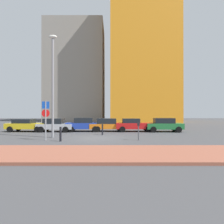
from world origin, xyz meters
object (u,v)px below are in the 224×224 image
at_px(traffic_bollard_near, 61,134).
at_px(street_lamp, 54,79).
at_px(parked_car_silver, 56,125).
at_px(parking_meter, 139,129).
at_px(parked_car_orange, 108,125).
at_px(parking_sign_post, 47,116).
at_px(parked_car_yellow, 28,125).
at_px(parked_car_red, 135,125).
at_px(parked_car_blue, 85,124).
at_px(traffic_bollard_mid, 103,130).
at_px(parked_car_green, 165,125).

bearing_deg(traffic_bollard_near, street_lamp, 119.54).
distance_m(parked_car_silver, parking_meter, 10.86).
xyz_separation_m(parked_car_orange, traffic_bollard_near, (-3.28, -7.77, -0.23)).
xyz_separation_m(parked_car_silver, parking_sign_post, (1.25, -6.82, 1.13)).
height_order(parked_car_yellow, street_lamp, street_lamp).
xyz_separation_m(parked_car_red, parking_meter, (-0.43, -7.10, 0.15)).
distance_m(parked_car_blue, parked_car_red, 5.59).
xyz_separation_m(traffic_bollard_near, traffic_bollard_mid, (2.91, 4.16, -0.02)).
relative_size(parked_car_yellow, parked_car_red, 1.08).
bearing_deg(parked_car_red, parked_car_silver, -178.53).
distance_m(parked_car_orange, traffic_bollard_near, 8.44).
bearing_deg(parking_meter, parked_car_yellow, 148.86).
relative_size(parking_sign_post, traffic_bollard_mid, 2.93).
distance_m(parked_car_yellow, traffic_bollard_mid, 9.36).
bearing_deg(parked_car_orange, parking_meter, -70.47).
relative_size(parked_car_orange, street_lamp, 0.46).
relative_size(parked_car_yellow, parked_car_blue, 1.06).
xyz_separation_m(parked_car_green, parking_sign_post, (-10.95, -6.77, 1.10)).
distance_m(parked_car_orange, traffic_bollard_mid, 3.64).
bearing_deg(parked_car_red, parked_car_blue, 178.78).
bearing_deg(parked_car_silver, parked_car_yellow, 176.91).
relative_size(parked_car_red, parked_car_green, 1.05).
xyz_separation_m(parked_car_yellow, parked_car_blue, (6.51, 0.17, 0.05)).
bearing_deg(parked_car_orange, parked_car_silver, -176.03).
distance_m(parked_car_silver, parked_car_red, 8.84).
bearing_deg(parking_meter, parked_car_silver, 140.71).
bearing_deg(parking_sign_post, parked_car_silver, 100.39).
relative_size(parked_car_green, parking_meter, 2.85).
relative_size(street_lamp, traffic_bollard_near, 8.17).
relative_size(parking_meter, street_lamp, 0.16).
distance_m(parked_car_red, parking_sign_post, 10.42).
relative_size(parking_sign_post, street_lamp, 0.34).
bearing_deg(traffic_bollard_mid, traffic_bollard_near, -124.97).
height_order(parked_car_red, street_lamp, street_lamp).
bearing_deg(traffic_bollard_near, parked_car_orange, 67.12).
bearing_deg(parked_car_yellow, parked_car_green, -0.82).
bearing_deg(traffic_bollard_mid, parked_car_blue, 121.91).
distance_m(parked_car_silver, parking_sign_post, 7.02).
distance_m(parking_sign_post, traffic_bollard_mid, 5.72).
relative_size(parked_car_yellow, parked_car_orange, 1.12).
bearing_deg(parked_car_red, traffic_bollard_near, -129.64).
height_order(parking_sign_post, street_lamp, street_lamp).
xyz_separation_m(parked_car_yellow, street_lamp, (4.57, -5.34, 4.30)).
relative_size(parked_car_blue, parked_car_green, 1.08).
bearing_deg(parked_car_green, parking_sign_post, -148.25).
height_order(parked_car_blue, parked_car_red, parked_car_blue).
distance_m(parked_car_green, parking_meter, 7.81).
distance_m(parked_car_yellow, parking_sign_post, 8.41).
bearing_deg(parking_sign_post, street_lamp, 88.40).
xyz_separation_m(parked_car_yellow, parking_sign_post, (4.52, -6.99, 1.16)).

